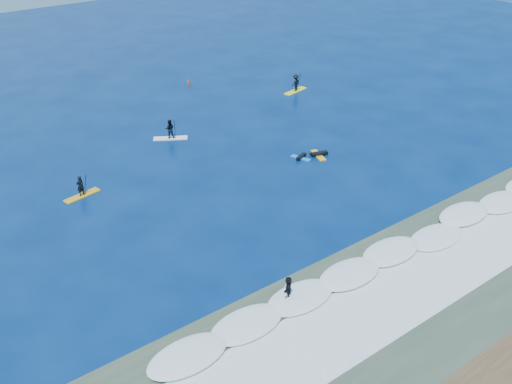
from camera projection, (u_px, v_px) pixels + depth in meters
ground at (288, 199)px, 45.25m from camera, size 160.00×160.00×0.00m
shallow_water at (431, 292)px, 35.54m from camera, size 90.00×13.00×0.01m
breaking_wave at (382, 261)px, 38.31m from camera, size 40.00×6.00×0.30m
whitewater at (418, 283)px, 36.23m from camera, size 34.00×5.00×0.02m
sup_paddler_left at (81, 189)px, 45.34m from camera, size 3.08×1.28×2.10m
sup_paddler_center at (170, 131)px, 54.69m from camera, size 3.21×2.36×2.28m
sup_paddler_right at (296, 84)px, 65.96m from camera, size 3.45×1.53×2.35m
prone_paddler_near at (318, 154)px, 51.84m from camera, size 1.78×2.35×0.48m
prone_paddler_far at (301, 157)px, 51.36m from camera, size 1.47×1.95×0.40m
wave_surfer at (288, 288)px, 34.52m from camera, size 1.92×1.89×1.53m
marker_buoy at (188, 83)px, 68.14m from camera, size 0.28×0.28×0.68m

